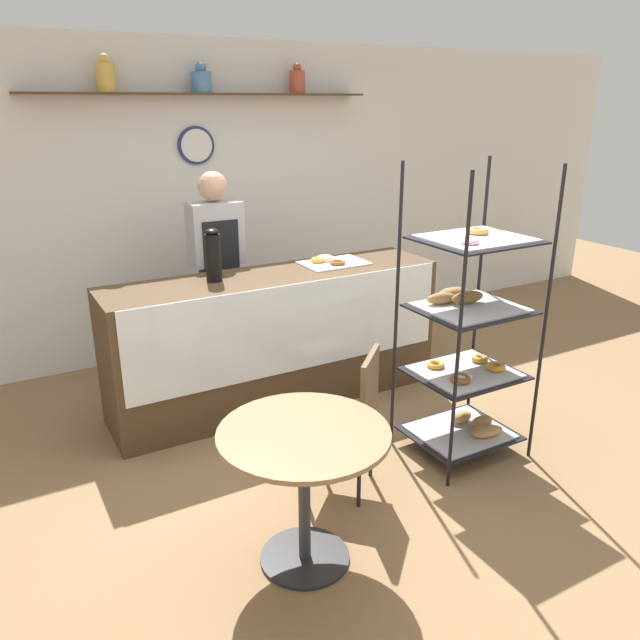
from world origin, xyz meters
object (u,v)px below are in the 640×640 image
cafe_table (304,463)px  donut_tray_counter (331,262)px  person_worker (217,269)px  cafe_chair (354,408)px  pastry_rack (468,344)px  coffee_carafe (213,256)px

cafe_table → donut_tray_counter: (1.18, 1.75, 0.46)m
person_worker → cafe_chair: person_worker is taller
pastry_rack → coffee_carafe: 1.81m
donut_tray_counter → person_worker: bearing=144.1°
pastry_rack → donut_tray_counter: pastry_rack is taller
donut_tray_counter → pastry_rack: bearing=-80.1°
cafe_chair → donut_tray_counter: size_ratio=1.77×
cafe_chair → cafe_table: bearing=-7.2°
pastry_rack → donut_tray_counter: bearing=99.9°
cafe_chair → donut_tray_counter: bearing=-159.3°
person_worker → cafe_chair: bearing=-87.2°
person_worker → cafe_table: (-0.45, -2.28, -0.38)m
person_worker → donut_tray_counter: person_worker is taller
pastry_rack → cafe_table: bearing=-163.0°
cafe_table → cafe_chair: size_ratio=0.94×
pastry_rack → cafe_chair: 0.90m
cafe_table → pastry_rack: bearing=17.0°
donut_tray_counter → cafe_table: bearing=-124.0°
cafe_chair → coffee_carafe: bearing=-120.7°
cafe_table → coffee_carafe: size_ratio=2.24×
person_worker → cafe_table: 2.35m
pastry_rack → cafe_table: size_ratio=2.26×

